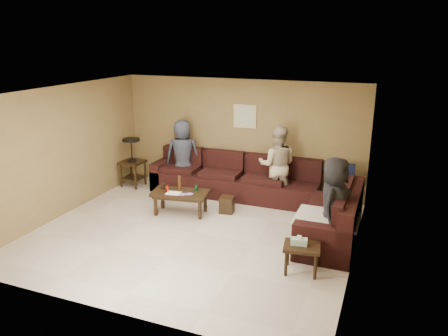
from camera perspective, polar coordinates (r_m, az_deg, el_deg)
name	(u,v)px	position (r m, az deg, el deg)	size (l,w,h in m)	color
room	(192,143)	(7.37, -4.24, 3.34)	(5.60, 5.50, 2.50)	beige
sectional_sofa	(262,194)	(8.84, 4.99, -3.40)	(4.65, 2.90, 0.97)	black
coffee_table	(180,195)	(8.63, -5.74, -3.50)	(1.17, 0.72, 0.74)	black
end_table_left	(132,161)	(10.32, -11.89, 0.84)	(0.52, 0.52, 1.13)	black
side_table_right	(301,249)	(6.63, 10.06, -10.32)	(0.59, 0.51, 0.58)	black
waste_bin	(227,205)	(8.71, 0.39, -4.81)	(0.27, 0.27, 0.32)	black
wall_art	(245,116)	(9.58, 2.75, 6.76)	(0.52, 0.04, 0.52)	tan
person_left	(183,155)	(9.91, -5.39, 1.73)	(0.78, 0.51, 1.60)	#2F3341
person_middle	(277,165)	(9.09, 6.96, 0.39)	(0.80, 0.62, 1.64)	tan
person_right	(334,205)	(7.24, 14.13, -4.65)	(0.77, 0.50, 1.58)	black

